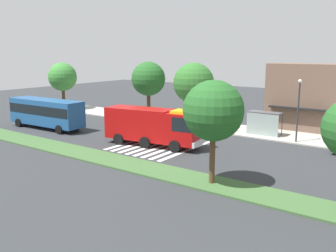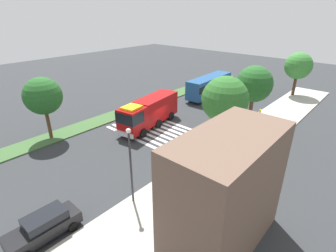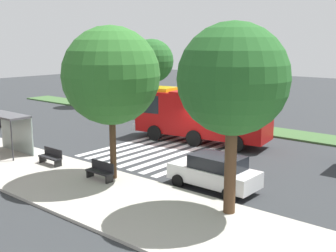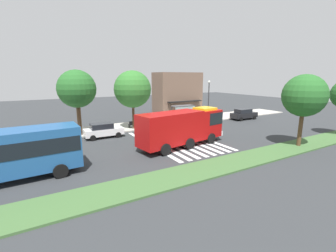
{
  "view_description": "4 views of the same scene",
  "coord_description": "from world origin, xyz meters",
  "px_view_note": "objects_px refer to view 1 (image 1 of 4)",
  "views": [
    {
      "loc": [
        22.54,
        -29.35,
        8.95
      ],
      "look_at": [
        1.02,
        0.26,
        1.59
      ],
      "focal_mm": 39.7,
      "sensor_mm": 36.0,
      "label": 1
    },
    {
      "loc": [
        21.82,
        19.63,
        13.71
      ],
      "look_at": [
        1.38,
        1.64,
        1.27
      ],
      "focal_mm": 27.58,
      "sensor_mm": 36.0,
      "label": 2
    },
    {
      "loc": [
        -15.64,
        21.41,
        6.94
      ],
      "look_at": [
        1.66,
        0.56,
        1.44
      ],
      "focal_mm": 44.77,
      "sensor_mm": 36.0,
      "label": 3
    },
    {
      "loc": [
        -11.75,
        -20.82,
        6.91
      ],
      "look_at": [
        0.74,
        0.74,
        1.58
      ],
      "focal_mm": 24.75,
      "sensor_mm": 36.0,
      "label": 4
    }
  ],
  "objects_px": {
    "transit_bus": "(46,111)",
    "sidewalk_tree_west": "(148,79)",
    "parked_car_west": "(151,119)",
    "bench_near_shelter": "(229,126)",
    "sidewalk_tree_far_west": "(63,77)",
    "bus_stop_shelter": "(264,119)",
    "fire_hydrant": "(120,115)",
    "street_lamp": "(298,105)",
    "median_tree_far_west": "(213,111)",
    "sidewalk_tree_center": "(194,83)",
    "fire_truck": "(155,125)",
    "bench_west_of_shelter": "(198,122)"
  },
  "relations": [
    {
      "from": "fire_truck",
      "to": "sidewalk_tree_far_west",
      "type": "relative_size",
      "value": 1.39
    },
    {
      "from": "bus_stop_shelter",
      "to": "sidewalk_tree_far_west",
      "type": "relative_size",
      "value": 0.49
    },
    {
      "from": "median_tree_far_west",
      "to": "fire_truck",
      "type": "bearing_deg",
      "value": 147.59
    },
    {
      "from": "transit_bus",
      "to": "bus_stop_shelter",
      "type": "xyz_separation_m",
      "value": [
        22.25,
        11.13,
        -0.17
      ]
    },
    {
      "from": "sidewalk_tree_far_west",
      "to": "bus_stop_shelter",
      "type": "bearing_deg",
      "value": 1.06
    },
    {
      "from": "street_lamp",
      "to": "sidewalk_tree_far_west",
      "type": "relative_size",
      "value": 0.86
    },
    {
      "from": "transit_bus",
      "to": "sidewalk_tree_center",
      "type": "xyz_separation_m",
      "value": [
        13.76,
        10.53,
        3.25
      ]
    },
    {
      "from": "bench_west_of_shelter",
      "to": "fire_hydrant",
      "type": "xyz_separation_m",
      "value": [
        -11.82,
        -1.08,
        -0.1
      ]
    },
    {
      "from": "parked_car_west",
      "to": "transit_bus",
      "type": "bearing_deg",
      "value": -136.96
    },
    {
      "from": "fire_hydrant",
      "to": "bench_near_shelter",
      "type": "bearing_deg",
      "value": 3.86
    },
    {
      "from": "parked_car_west",
      "to": "sidewalk_tree_far_west",
      "type": "height_order",
      "value": "sidewalk_tree_far_west"
    },
    {
      "from": "street_lamp",
      "to": "sidewalk_tree_center",
      "type": "xyz_separation_m",
      "value": [
        -12.34,
        0.4,
        1.52
      ]
    },
    {
      "from": "parked_car_west",
      "to": "street_lamp",
      "type": "bearing_deg",
      "value": 6.72
    },
    {
      "from": "sidewalk_tree_west",
      "to": "transit_bus",
      "type": "bearing_deg",
      "value": -123.49
    },
    {
      "from": "sidewalk_tree_west",
      "to": "fire_hydrant",
      "type": "relative_size",
      "value": 10.81
    },
    {
      "from": "street_lamp",
      "to": "sidewalk_tree_far_west",
      "type": "xyz_separation_m",
      "value": [
        -36.14,
        0.4,
        1.3
      ]
    },
    {
      "from": "sidewalk_tree_west",
      "to": "sidewalk_tree_center",
      "type": "relative_size",
      "value": 1.0
    },
    {
      "from": "transit_bus",
      "to": "sidewalk_tree_west",
      "type": "xyz_separation_m",
      "value": [
        6.97,
        10.53,
        3.45
      ]
    },
    {
      "from": "bench_west_of_shelter",
      "to": "median_tree_far_west",
      "type": "height_order",
      "value": "median_tree_far_west"
    },
    {
      "from": "bench_west_of_shelter",
      "to": "street_lamp",
      "type": "distance_m",
      "value": 12.46
    },
    {
      "from": "bench_west_of_shelter",
      "to": "sidewalk_tree_west",
      "type": "distance_m",
      "value": 8.67
    },
    {
      "from": "bench_west_of_shelter",
      "to": "sidewalk_tree_center",
      "type": "relative_size",
      "value": 0.21
    },
    {
      "from": "bus_stop_shelter",
      "to": "median_tree_far_west",
      "type": "distance_m",
      "value": 16.81
    },
    {
      "from": "bench_west_of_shelter",
      "to": "sidewalk_tree_far_west",
      "type": "distance_m",
      "value": 24.56
    },
    {
      "from": "sidewalk_tree_west",
      "to": "median_tree_far_west",
      "type": "height_order",
      "value": "sidewalk_tree_west"
    },
    {
      "from": "sidewalk_tree_west",
      "to": "fire_hydrant",
      "type": "height_order",
      "value": "sidewalk_tree_west"
    },
    {
      "from": "transit_bus",
      "to": "median_tree_far_west",
      "type": "xyz_separation_m",
      "value": [
        25.12,
        -5.12,
        3.05
      ]
    },
    {
      "from": "bench_near_shelter",
      "to": "sidewalk_tree_center",
      "type": "distance_m",
      "value": 6.53
    },
    {
      "from": "transit_bus",
      "to": "fire_hydrant",
      "type": "relative_size",
      "value": 14.98
    },
    {
      "from": "parked_car_west",
      "to": "bench_near_shelter",
      "type": "xyz_separation_m",
      "value": [
        9.11,
        2.78,
        -0.28
      ]
    },
    {
      "from": "bench_near_shelter",
      "to": "sidewalk_tree_center",
      "type": "xyz_separation_m",
      "value": [
        -4.49,
        -0.58,
        4.71
      ]
    },
    {
      "from": "bench_west_of_shelter",
      "to": "street_lamp",
      "type": "xyz_separation_m",
      "value": [
        12.0,
        -0.98,
        3.19
      ]
    },
    {
      "from": "fire_truck",
      "to": "fire_hydrant",
      "type": "xyz_separation_m",
      "value": [
        -13.16,
        9.0,
        -1.56
      ]
    },
    {
      "from": "transit_bus",
      "to": "fire_hydrant",
      "type": "bearing_deg",
      "value": -105.19
    },
    {
      "from": "bus_stop_shelter",
      "to": "street_lamp",
      "type": "relative_size",
      "value": 0.57
    },
    {
      "from": "bus_stop_shelter",
      "to": "sidewalk_tree_far_west",
      "type": "distance_m",
      "value": 32.45
    },
    {
      "from": "parked_car_west",
      "to": "median_tree_far_west",
      "type": "relative_size",
      "value": 0.62
    },
    {
      "from": "bus_stop_shelter",
      "to": "fire_hydrant",
      "type": "height_order",
      "value": "bus_stop_shelter"
    },
    {
      "from": "sidewalk_tree_center",
      "to": "sidewalk_tree_far_west",
      "type": "bearing_deg",
      "value": 180.0
    },
    {
      "from": "transit_bus",
      "to": "bench_west_of_shelter",
      "type": "xyz_separation_m",
      "value": [
        14.09,
        11.11,
        -1.46
      ]
    },
    {
      "from": "median_tree_far_west",
      "to": "transit_bus",
      "type": "bearing_deg",
      "value": 168.49
    },
    {
      "from": "bus_stop_shelter",
      "to": "fire_hydrant",
      "type": "xyz_separation_m",
      "value": [
        -19.97,
        -1.1,
        -1.4
      ]
    },
    {
      "from": "transit_bus",
      "to": "street_lamp",
      "type": "distance_m",
      "value": 28.05
    },
    {
      "from": "sidewalk_tree_far_west",
      "to": "sidewalk_tree_center",
      "type": "xyz_separation_m",
      "value": [
        23.8,
        0.0,
        0.22
      ]
    },
    {
      "from": "bus_stop_shelter",
      "to": "transit_bus",
      "type": "bearing_deg",
      "value": -153.42
    },
    {
      "from": "fire_truck",
      "to": "sidewalk_tree_far_west",
      "type": "bearing_deg",
      "value": 150.89
    },
    {
      "from": "bench_near_shelter",
      "to": "street_lamp",
      "type": "bearing_deg",
      "value": -7.1
    },
    {
      "from": "transit_bus",
      "to": "fire_hydrant",
      "type": "xyz_separation_m",
      "value": [
        2.27,
        10.03,
        -1.56
      ]
    },
    {
      "from": "street_lamp",
      "to": "median_tree_far_west",
      "type": "relative_size",
      "value": 0.88
    },
    {
      "from": "bus_stop_shelter",
      "to": "bench_near_shelter",
      "type": "relative_size",
      "value": 2.19
    }
  ]
}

